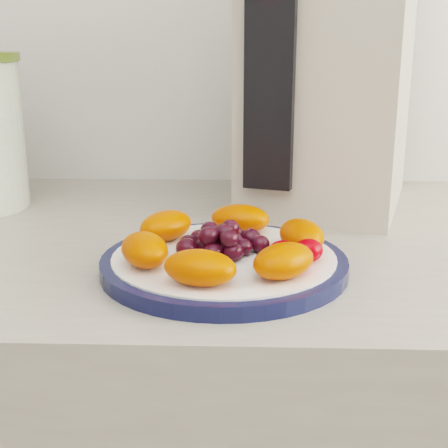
{
  "coord_description": "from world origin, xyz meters",
  "views": [
    {
      "loc": [
        0.09,
        0.47,
        1.13
      ],
      "look_at": [
        0.07,
        1.06,
        0.95
      ],
      "focal_mm": 50.0,
      "sensor_mm": 36.0,
      "label": 1
    }
  ],
  "objects": [
    {
      "name": "plate_rim",
      "position": [
        0.07,
        1.06,
        0.91
      ],
      "size": [
        0.25,
        0.25,
        0.01
      ],
      "primitive_type": "cylinder",
      "color": "#0F153A",
      "rests_on": "counter"
    },
    {
      "name": "plate_face",
      "position": [
        0.07,
        1.06,
        0.91
      ],
      "size": [
        0.23,
        0.23,
        0.02
      ],
      "primitive_type": "cylinder",
      "color": "white",
      "rests_on": "counter"
    },
    {
      "name": "appliance_body",
      "position": [
        0.21,
        1.35,
        1.07
      ],
      "size": [
        0.27,
        0.32,
        0.35
      ],
      "primitive_type": "cube",
      "rotation": [
        0.0,
        0.0,
        -0.3
      ],
      "color": "#C0B4A3",
      "rests_on": "counter"
    },
    {
      "name": "appliance_panel",
      "position": [
        0.12,
        1.23,
        1.08
      ],
      "size": [
        0.06,
        0.04,
        0.26
      ],
      "primitive_type": "cube",
      "rotation": [
        0.0,
        0.0,
        -0.3
      ],
      "color": "black",
      "rests_on": "appliance_body"
    },
    {
      "name": "fruit_plate",
      "position": [
        0.08,
        1.06,
        0.93
      ],
      "size": [
        0.22,
        0.22,
        0.03
      ],
      "color": "#D83500",
      "rests_on": "plate_face"
    }
  ]
}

